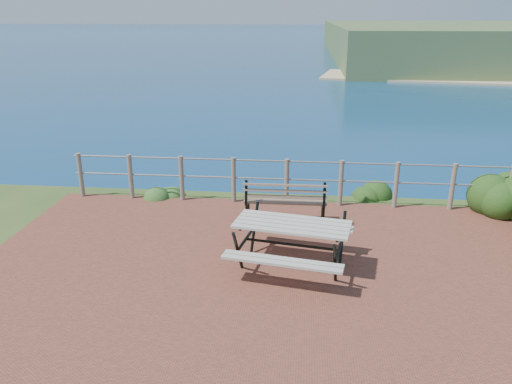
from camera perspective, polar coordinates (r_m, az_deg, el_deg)
ground at (r=7.86m, az=2.43°, el=-10.18°), size 10.00×7.00×0.12m
ocean at (r=206.84m, az=5.89°, el=18.56°), size 1200.00×1200.00×0.00m
safety_railing at (r=10.70m, az=3.53°, el=1.48°), size 9.40×0.10×1.00m
picnic_table at (r=8.05m, az=4.11°, el=-5.51°), size 1.92×1.56×0.77m
park_bench at (r=9.74m, az=3.38°, el=-0.22°), size 1.61×0.42×0.91m
shrub_right_edge at (r=11.58m, az=26.31°, el=-2.19°), size 0.99×0.99×1.41m
shrub_lip_west at (r=11.61m, az=-10.13°, el=-0.30°), size 0.74×0.74×0.47m
shrub_lip_east at (r=11.55m, az=12.68°, el=-0.60°), size 0.75×0.75×0.49m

